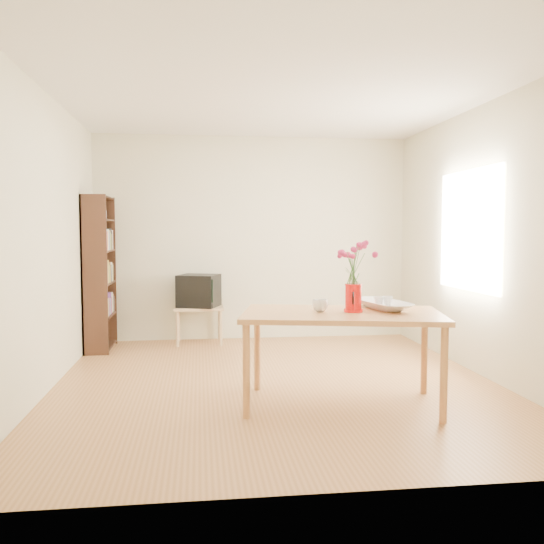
{
  "coord_description": "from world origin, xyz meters",
  "views": [
    {
      "loc": [
        -0.69,
        -5.15,
        1.39
      ],
      "look_at": [
        0.0,
        0.3,
        1.0
      ],
      "focal_mm": 38.0,
      "sensor_mm": 36.0,
      "label": 1
    }
  ],
  "objects": [
    {
      "name": "teacup_b",
      "position": [
        0.85,
        -0.6,
        0.91
      ],
      "size": [
        0.09,
        0.09,
        0.06
      ],
      "primitive_type": "imported",
      "rotation": [
        0.0,
        0.0,
        2.02
      ],
      "color": "white",
      "rests_on": "bowl"
    },
    {
      "name": "bowl",
      "position": [
        0.8,
        -0.62,
        0.96
      ],
      "size": [
        0.51,
        0.51,
        0.41
      ],
      "primitive_type": "imported",
      "rotation": [
        0.0,
        0.0,
        0.2
      ],
      "color": "white",
      "rests_on": "table"
    },
    {
      "name": "teacup_a",
      "position": [
        0.76,
        -0.62,
        0.91
      ],
      "size": [
        0.09,
        0.09,
        0.06
      ],
      "primitive_type": "imported",
      "rotation": [
        0.0,
        0.0,
        0.48
      ],
      "color": "white",
      "rests_on": "bowl"
    },
    {
      "name": "table",
      "position": [
        0.43,
        -0.74,
        0.68
      ],
      "size": [
        1.7,
        1.19,
        0.75
      ],
      "rotation": [
        0.0,
        0.0,
        -0.21
      ],
      "color": "#AF6F3C",
      "rests_on": "ground"
    },
    {
      "name": "flowers",
      "position": [
        0.52,
        -0.73,
        1.15
      ],
      "size": [
        0.26,
        0.26,
        0.37
      ],
      "primitive_type": null,
      "color": "#CF306B",
      "rests_on": "pitcher"
    },
    {
      "name": "bookshelf",
      "position": [
        -1.85,
        1.75,
        0.84
      ],
      "size": [
        0.28,
        0.7,
        1.8
      ],
      "color": "black",
      "rests_on": "ground"
    },
    {
      "name": "mug",
      "position": [
        0.26,
        -0.7,
        0.8
      ],
      "size": [
        0.15,
        0.15,
        0.1
      ],
      "primitive_type": "imported",
      "rotation": [
        0.0,
        0.0,
        2.96
      ],
      "color": "white",
      "rests_on": "table"
    },
    {
      "name": "pitcher",
      "position": [
        0.52,
        -0.73,
        0.85
      ],
      "size": [
        0.15,
        0.22,
        0.23
      ],
      "rotation": [
        0.0,
        0.0,
        -0.29
      ],
      "color": "red",
      "rests_on": "table"
    },
    {
      "name": "room",
      "position": [
        0.03,
        0.0,
        1.3
      ],
      "size": [
        4.5,
        4.5,
        4.5
      ],
      "color": "#9B6537",
      "rests_on": "ground"
    },
    {
      "name": "tv_stand",
      "position": [
        -0.7,
        1.97,
        0.39
      ],
      "size": [
        0.6,
        0.45,
        0.46
      ],
      "color": "tan",
      "rests_on": "ground"
    },
    {
      "name": "television",
      "position": [
        -0.7,
        1.98,
        0.66
      ],
      "size": [
        0.57,
        0.55,
        0.4
      ],
      "rotation": [
        0.0,
        0.0,
        -0.34
      ],
      "color": "black",
      "rests_on": "tv_stand"
    }
  ]
}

